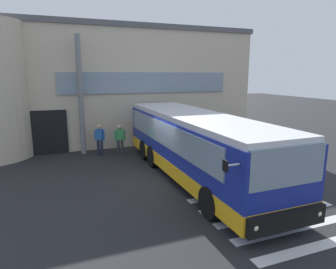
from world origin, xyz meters
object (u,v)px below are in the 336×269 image
Objects in this scene: passenger_near_column at (100,138)px; bus_main_foreground at (195,147)px; passenger_by_doorway at (120,138)px; entry_support_column at (81,96)px; safety_bollard_yellow at (142,148)px.

bus_main_foreground is at bearing -57.45° from passenger_near_column.
passenger_near_column is at bearing 156.27° from passenger_by_doorway.
bus_main_foreground is at bearing -54.70° from entry_support_column.
bus_main_foreground reaches higher than passenger_by_doorway.
passenger_by_doorway is at bearing -23.73° from passenger_near_column.
passenger_near_column is 1.86× the size of safety_bollard_yellow.
passenger_by_doorway is at bearing 145.27° from safety_bollard_yellow.
entry_support_column is 0.59× the size of bus_main_foreground.
entry_support_column reaches higher than passenger_by_doorway.
bus_main_foreground is 5.09m from passenger_by_doorway.
entry_support_column is 7.03× the size of safety_bollard_yellow.
bus_main_foreground reaches higher than passenger_near_column.
passenger_near_column is at bearing 122.55° from bus_main_foreground.
entry_support_column is 3.78× the size of passenger_near_column.
entry_support_column is 3.78× the size of passenger_by_doorway.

